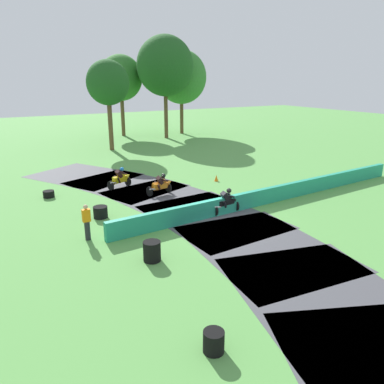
% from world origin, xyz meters
% --- Properties ---
extents(ground_plane, '(120.00, 120.00, 0.00)m').
position_xyz_m(ground_plane, '(0.00, 0.00, 0.00)').
color(ground_plane, '#569947').
extents(track_asphalt, '(10.60, 32.60, 0.01)m').
position_xyz_m(track_asphalt, '(-1.30, -0.09, 0.00)').
color(track_asphalt, '#47474C').
rests_on(track_asphalt, ground).
extents(safety_barrier, '(20.91, 1.74, 0.90)m').
position_xyz_m(safety_barrier, '(4.72, 0.32, 0.45)').
color(safety_barrier, '#239375').
rests_on(safety_barrier, ground).
extents(motorcycle_lead_black, '(1.68, 0.78, 1.42)m').
position_xyz_m(motorcycle_lead_black, '(0.92, 0.03, 0.66)').
color(motorcycle_lead_black, black).
rests_on(motorcycle_lead_black, ground).
extents(motorcycle_chase_orange, '(1.70, 0.98, 1.42)m').
position_xyz_m(motorcycle_chase_orange, '(-0.66, 4.78, 0.63)').
color(motorcycle_chase_orange, black).
rests_on(motorcycle_chase_orange, ground).
extents(motorcycle_trailing_yellow, '(1.71, 1.15, 1.43)m').
position_xyz_m(motorcycle_trailing_yellow, '(-2.35, 7.33, 0.66)').
color(motorcycle_trailing_yellow, black).
rests_on(motorcycle_trailing_yellow, ground).
extents(tire_stack_near, '(0.57, 0.57, 0.60)m').
position_xyz_m(tire_stack_near, '(-5.29, -8.42, 0.30)').
color(tire_stack_near, black).
rests_on(tire_stack_near, ground).
extents(tire_stack_mid_a, '(0.69, 0.69, 0.80)m').
position_xyz_m(tire_stack_mid_a, '(-4.65, -2.96, 0.40)').
color(tire_stack_mid_a, black).
rests_on(tire_stack_mid_a, ground).
extents(tire_stack_mid_b, '(0.72, 0.72, 0.60)m').
position_xyz_m(tire_stack_mid_b, '(-5.05, 2.64, 0.30)').
color(tire_stack_mid_b, black).
rests_on(tire_stack_mid_b, ground).
extents(tire_stack_far, '(0.65, 0.65, 0.40)m').
position_xyz_m(tire_stack_far, '(-6.78, 7.52, 0.20)').
color(tire_stack_far, black).
rests_on(tire_stack_far, ground).
extents(track_marshal, '(0.34, 0.24, 1.63)m').
position_xyz_m(track_marshal, '(-6.32, 0.25, 0.82)').
color(track_marshal, '#232328').
rests_on(track_marshal, ground).
extents(traffic_cone, '(0.28, 0.28, 0.44)m').
position_xyz_m(traffic_cone, '(3.93, 5.66, 0.22)').
color(traffic_cone, orange).
rests_on(traffic_cone, ground).
extents(tree_far_left, '(6.39, 6.39, 11.48)m').
position_xyz_m(tree_far_left, '(9.35, 24.88, 8.11)').
color(tree_far_left, brown).
rests_on(tree_far_left, ground).
extents(tree_far_right, '(5.07, 5.07, 9.50)m').
position_xyz_m(tree_far_right, '(5.54, 29.10, 6.81)').
color(tree_far_right, brown).
rests_on(tree_far_right, ground).
extents(tree_mid_rise, '(4.02, 4.02, 8.52)m').
position_xyz_m(tree_mid_rise, '(1.31, 20.60, 6.36)').
color(tree_mid_rise, brown).
rests_on(tree_mid_rise, ground).
extents(tree_behind_barrier, '(6.17, 6.17, 10.16)m').
position_xyz_m(tree_behind_barrier, '(12.72, 27.33, 6.91)').
color(tree_behind_barrier, brown).
rests_on(tree_behind_barrier, ground).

